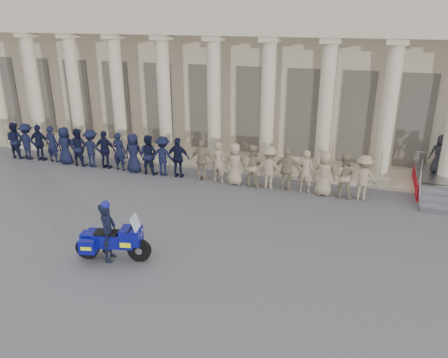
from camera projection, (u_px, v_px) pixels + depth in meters
ground at (170, 247)px, 14.40m from camera, size 90.00×90.00×0.00m
building at (273, 62)px, 25.85m from camera, size 40.00×12.50×9.00m
officer_rank at (167, 157)px, 20.39m from camera, size 18.69×0.72×1.90m
motorcycle at (113, 240)px, 13.47m from camera, size 2.37×1.19×1.54m
rider at (108, 231)px, 13.37m from camera, size 0.60×0.78×2.00m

